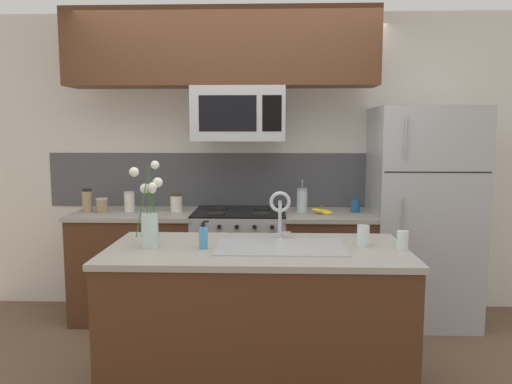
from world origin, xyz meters
The scene contains 23 objects.
ground_plane centered at (0.00, 0.00, 0.00)m, with size 10.00×10.00×0.00m, color brown.
rear_partition centered at (0.30, 1.28, 1.30)m, with size 5.20×0.10×2.60m, color silver.
splash_band centered at (0.00, 1.22, 1.15)m, with size 3.47×0.01×0.48m, color #4C4C51.
back_counter_left centered at (-0.88, 0.90, 0.46)m, with size 1.02×0.65×0.91m.
back_counter_right centered at (0.74, 0.90, 0.46)m, with size 0.75×0.65×0.91m.
stove_range centered at (0.00, 0.90, 0.46)m, with size 0.76×0.64×0.93m.
microwave centered at (0.00, 0.88, 1.72)m, with size 0.74×0.40×0.43m.
upper_cabinet_band centered at (-0.14, 0.85, 2.24)m, with size 2.47×0.34×0.60m, color #4C2B19.
refrigerator centered at (1.51, 0.92, 0.89)m, with size 0.83×0.74×1.78m.
storage_jar_tall centered at (-1.27, 0.87, 1.01)m, with size 0.08×0.08×0.20m.
storage_jar_medium centered at (-1.15, 0.88, 0.97)m, with size 0.10×0.10×0.12m.
storage_jar_short centered at (-0.94, 0.93, 0.99)m, with size 0.09×0.09×0.17m.
storage_jar_squat centered at (-0.54, 0.93, 0.98)m, with size 0.10×0.10×0.15m.
banana_bunch centered at (0.68, 0.84, 0.93)m, with size 0.19×0.12×0.08m.
french_press centered at (0.52, 0.96, 1.01)m, with size 0.09×0.09×0.27m.
coffee_tin centered at (0.97, 0.95, 0.97)m, with size 0.08×0.08×0.11m, color #1E5184.
island_counter centered at (0.19, -0.35, 0.46)m, with size 1.75×0.84×0.91m.
kitchen_sink centered at (0.32, -0.35, 0.84)m, with size 0.76×0.44×0.16m.
sink_faucet centered at (0.32, -0.13, 1.11)m, with size 0.14×0.14×0.31m.
dish_soap_bottle centered at (-0.12, -0.40, 0.98)m, with size 0.06×0.05×0.16m.
drinking_glass centered at (0.81, -0.30, 0.97)m, with size 0.07×0.07×0.12m.
spare_glass centered at (1.02, -0.38, 0.96)m, with size 0.06×0.06×0.11m.
flower_vase centered at (-0.44, -0.36, 1.08)m, with size 0.18×0.16×0.50m.
Camera 1 is at (0.28, -3.21, 1.59)m, focal length 35.00 mm.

